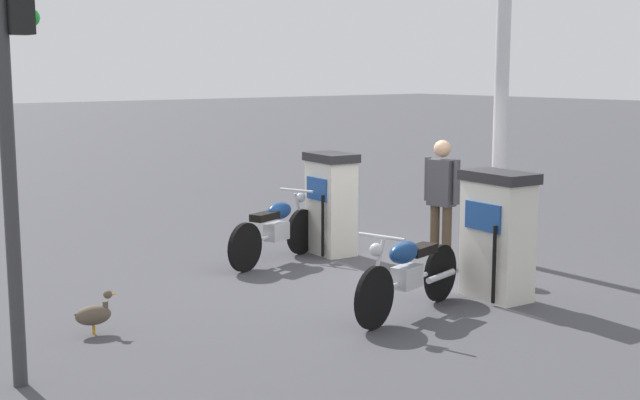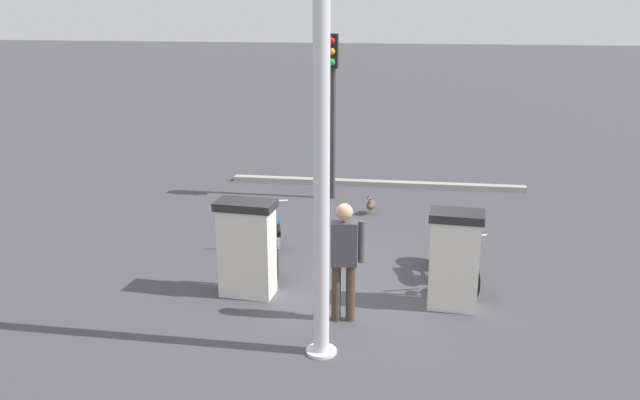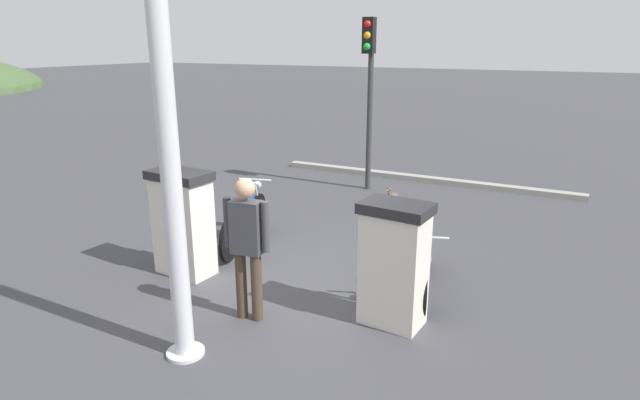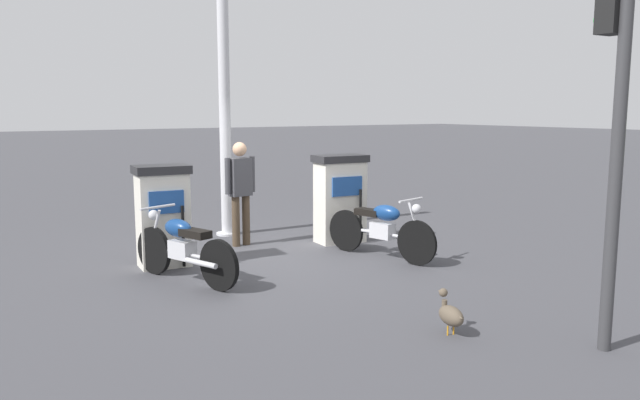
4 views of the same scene
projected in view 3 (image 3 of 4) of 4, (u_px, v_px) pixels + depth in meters
name	position (u px, v px, depth m)	size (l,w,h in m)	color
ground_plane	(294.00, 283.00, 7.22)	(120.00, 120.00, 0.00)	#424247
fuel_pump_near	(394.00, 263.00, 6.00)	(0.61, 0.81, 1.47)	silver
fuel_pump_far	(183.00, 222.00, 7.34)	(0.61, 0.92, 1.49)	silver
motorcycle_near_pump	(421.00, 258.00, 6.86)	(1.89, 0.79, 0.97)	black
motorcycle_far_pump	(245.00, 215.00, 8.48)	(1.97, 0.69, 0.97)	black
attendant_person	(247.00, 240.00, 6.03)	(0.26, 0.58, 1.72)	#473828
wandering_duck	(392.00, 197.00, 10.47)	(0.44, 0.24, 0.45)	brown
roadside_traffic_light	(369.00, 75.00, 11.08)	(0.38, 0.24, 3.65)	#38383A
canopy_support_pole	(169.00, 150.00, 4.95)	(0.40, 0.40, 4.55)	silver
road_edge_kerb	(423.00, 179.00, 12.47)	(0.24, 7.07, 0.12)	#9E9E93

